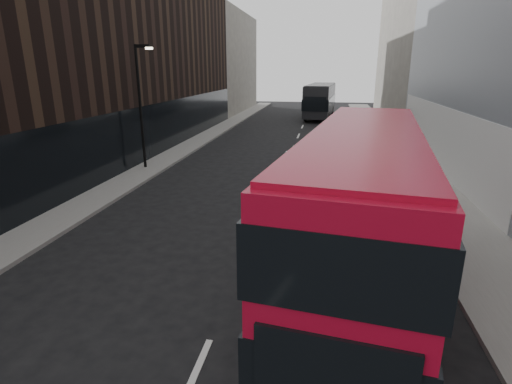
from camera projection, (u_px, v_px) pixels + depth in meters
The scene contains 11 objects.
sidewalk_right at pixel (398, 154), 28.25m from camera, with size 3.00×80.00×0.15m, color slate.
sidewalk_left at pixel (188, 147), 30.77m from camera, with size 2.00×80.00×0.15m, color slate.
building_victorian at pixel (416, 31), 42.64m from camera, with size 6.50×24.00×21.00m.
building_left_mid at pixel (164, 54), 33.98m from camera, with size 5.00×24.00×14.00m, color black.
building_left_far at pixel (226, 63), 54.82m from camera, with size 5.00×20.00×13.00m, color slate.
street_lamp at pixel (141, 99), 23.00m from camera, with size 1.06×0.22×7.00m.
red_bus at pixel (361, 207), 10.17m from camera, with size 4.12×11.40×4.52m.
grey_bus at pixel (320, 100), 48.81m from camera, with size 3.82×12.60×4.01m.
car_a at pixel (316, 161), 23.17m from camera, with size 1.64×4.08×1.39m, color black.
car_b at pixel (297, 165), 22.58m from camera, with size 1.37×3.93×1.29m, color gray.
car_c at pixel (354, 135), 31.54m from camera, with size 2.18×5.35×1.55m, color black.
Camera 1 is at (2.33, -4.08, 5.91)m, focal length 28.00 mm.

